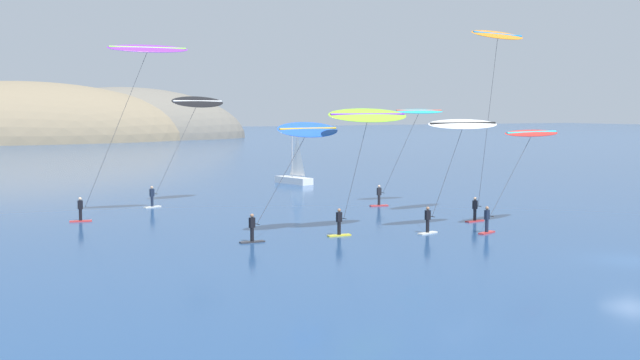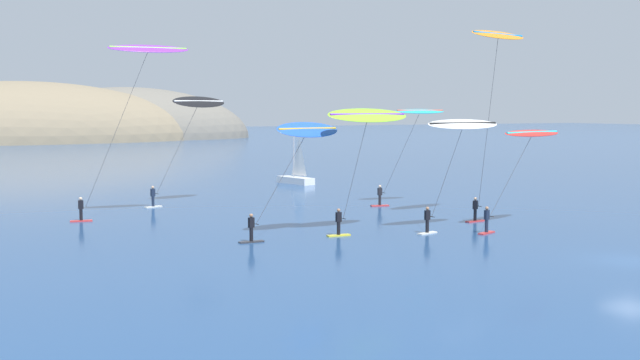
# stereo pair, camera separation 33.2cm
# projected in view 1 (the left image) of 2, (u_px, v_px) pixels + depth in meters

# --- Properties ---
(ground_plane) EXTENTS (600.00, 600.00, 0.00)m
(ground_plane) POSITION_uv_depth(u_px,v_px,m) (632.00, 261.00, 41.39)
(ground_plane) COLOR navy
(headland_island) EXTENTS (119.74, 44.06, 28.78)m
(headland_island) POSITION_uv_depth(u_px,v_px,m) (37.00, 141.00, 194.50)
(headland_island) COLOR slate
(headland_island) RESTS_ON ground
(sailboat_near) EXTENTS (2.29, 5.97, 5.70)m
(sailboat_near) POSITION_uv_depth(u_px,v_px,m) (292.00, 177.00, 84.29)
(sailboat_near) COLOR white
(sailboat_near) RESTS_ON ground
(kitesurfer_red) EXTENTS (8.81, 3.11, 6.51)m
(kitesurfer_red) POSITION_uv_depth(u_px,v_px,m) (529.00, 140.00, 53.31)
(kitesurfer_red) COLOR red
(kitesurfer_red) RESTS_ON ground
(kitesurfer_blue) EXTENTS (7.37, 2.29, 7.10)m
(kitesurfer_blue) POSITION_uv_depth(u_px,v_px,m) (304.00, 138.00, 49.09)
(kitesurfer_blue) COLOR #2D2D33
(kitesurfer_blue) RESTS_ON ground
(kitesurfer_black) EXTENTS (7.68, 2.76, 8.95)m
(kitesurfer_black) POSITION_uv_depth(u_px,v_px,m) (194.00, 109.00, 65.94)
(kitesurfer_black) COLOR silver
(kitesurfer_black) RESTS_ON ground
(kitesurfer_orange) EXTENTS (5.79, 2.33, 13.41)m
(kitesurfer_orange) POSITION_uv_depth(u_px,v_px,m) (496.00, 49.00, 56.13)
(kitesurfer_orange) COLOR red
(kitesurfer_orange) RESTS_ON ground
(kitesurfer_white) EXTENTS (6.42, 1.34, 7.25)m
(kitesurfer_white) POSITION_uv_depth(u_px,v_px,m) (460.00, 133.00, 51.23)
(kitesurfer_white) COLOR silver
(kitesurfer_white) RESTS_ON ground
(kitesurfer_cyan) EXTENTS (6.59, 1.72, 7.90)m
(kitesurfer_cyan) POSITION_uv_depth(u_px,v_px,m) (415.00, 120.00, 65.38)
(kitesurfer_cyan) COLOR red
(kitesurfer_cyan) RESTS_ON ground
(kitesurfer_lime) EXTENTS (6.10, 1.97, 7.95)m
(kitesurfer_lime) POSITION_uv_depth(u_px,v_px,m) (367.00, 122.00, 50.07)
(kitesurfer_lime) COLOR yellow
(kitesurfer_lime) RESTS_ON ground
(kitesurfer_purple) EXTENTS (8.56, 1.74, 12.48)m
(kitesurfer_purple) POSITION_uv_depth(u_px,v_px,m) (142.00, 62.00, 56.60)
(kitesurfer_purple) COLOR red
(kitesurfer_purple) RESTS_ON ground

